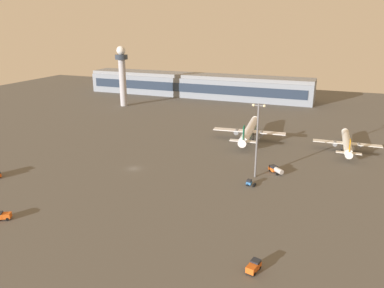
% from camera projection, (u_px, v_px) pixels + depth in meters
% --- Properties ---
extents(ground_plane, '(416.00, 416.00, 0.00)m').
position_uv_depth(ground_plane, '(134.00, 169.00, 139.85)').
color(ground_plane, '#56544F').
extents(terminal_building, '(167.57, 22.40, 16.40)m').
position_uv_depth(terminal_building, '(197.00, 85.00, 277.45)').
color(terminal_building, gray).
rests_on(terminal_building, ground).
extents(control_tower, '(8.00, 8.00, 38.24)m').
position_uv_depth(control_tower, '(122.00, 72.00, 240.41)').
color(control_tower, '#A8A8B2').
rests_on(control_tower, ground).
extents(airplane_mid_apron, '(27.60, 35.48, 9.10)m').
position_uv_depth(airplane_mid_apron, '(347.00, 143.00, 158.81)').
color(airplane_mid_apron, silver).
rests_on(airplane_mid_apron, ground).
extents(airplane_far_stand, '(33.44, 42.91, 11.00)m').
position_uv_depth(airplane_far_stand, '(249.00, 131.00, 173.95)').
color(airplane_far_stand, white).
rests_on(airplane_far_stand, ground).
extents(cargo_loader, '(2.85, 4.48, 2.25)m').
position_uv_depth(cargo_loader, '(254.00, 266.00, 81.62)').
color(cargo_loader, '#D85919').
rests_on(cargo_loader, ground).
extents(fuel_truck, '(6.05, 5.82, 2.35)m').
position_uv_depth(fuel_truck, '(276.00, 169.00, 135.34)').
color(fuel_truck, '#D85919').
rests_on(fuel_truck, ground).
extents(pushback_tug, '(3.23, 2.08, 2.05)m').
position_uv_depth(pushback_tug, '(249.00, 182.00, 124.99)').
color(pushback_tug, '#3372BF').
rests_on(pushback_tug, ground).
extents(maintenance_van, '(4.58, 3.67, 2.25)m').
position_uv_depth(maintenance_van, '(3.00, 216.00, 103.13)').
color(maintenance_van, '#D85919').
rests_on(maintenance_van, ground).
extents(apron_light_east, '(4.80, 0.90, 26.21)m').
position_uv_depth(apron_light_east, '(257.00, 136.00, 127.88)').
color(apron_light_east, slate).
rests_on(apron_light_east, ground).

